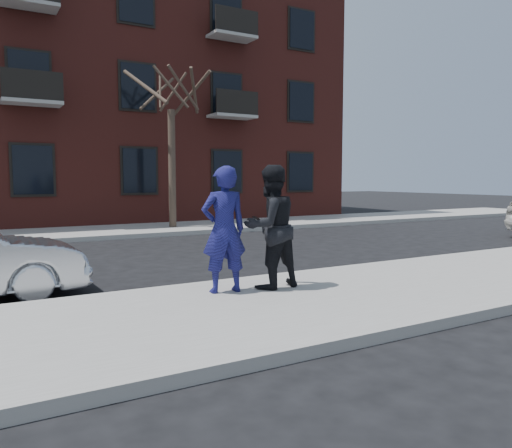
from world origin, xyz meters
TOP-DOWN VIEW (x-y plane):
  - ground at (0.00, 0.00)m, footprint 100.00×100.00m
  - near_sidewalk at (0.00, -0.25)m, footprint 50.00×3.50m
  - near_curb at (0.00, 1.55)m, footprint 50.00×0.10m
  - far_sidewalk at (0.00, 11.25)m, footprint 50.00×3.50m
  - far_curb at (0.00, 9.45)m, footprint 50.00×0.10m
  - apartment_building at (2.00, 18.00)m, footprint 24.30×10.30m
  - street_tree at (4.50, 11.00)m, footprint 3.60×3.60m
  - man_hoodie at (1.50, 0.71)m, footprint 0.76×0.57m
  - man_peacoat at (2.28, 0.62)m, footprint 1.03×0.85m

SIDE VIEW (x-z plane):
  - ground at x=0.00m, z-range 0.00..0.00m
  - near_sidewalk at x=0.00m, z-range 0.00..0.15m
  - near_curb at x=0.00m, z-range 0.00..0.15m
  - far_sidewalk at x=0.00m, z-range 0.00..0.15m
  - far_curb at x=0.00m, z-range 0.00..0.15m
  - man_hoodie at x=1.50m, z-range 0.15..2.10m
  - man_peacoat at x=2.28m, z-range 0.15..2.13m
  - street_tree at x=4.50m, z-range 2.12..8.92m
  - apartment_building at x=2.00m, z-range 0.01..12.31m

